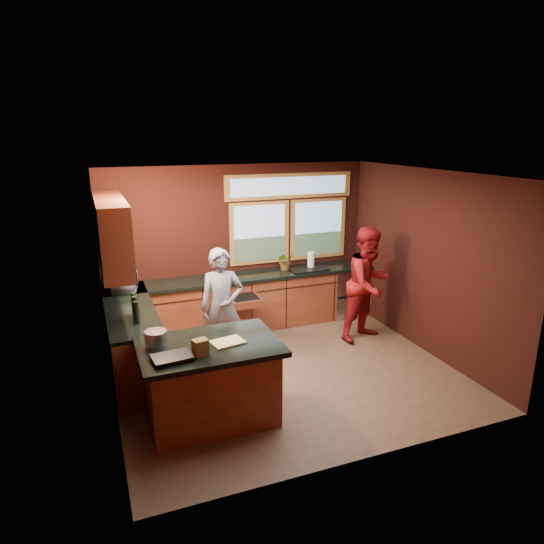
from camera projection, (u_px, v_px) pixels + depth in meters
floor at (285, 372)px, 6.71m from camera, size 4.50×4.50×0.00m
room_shell at (234, 244)px, 6.29m from camera, size 4.52×4.02×2.71m
back_counter at (257, 300)px, 8.17m from camera, size 4.50×0.64×0.93m
left_counter at (131, 338)px, 6.66m from camera, size 0.64×2.30×0.93m
island at (210, 382)px, 5.49m from camera, size 1.55×1.05×0.95m
person_grey at (222, 307)px, 6.79m from camera, size 0.67×0.50×1.67m
person_red at (369, 284)px, 7.58m from camera, size 1.05×0.92×1.81m
microwave at (125, 282)px, 7.16m from camera, size 0.43×0.56×0.28m
potted_plant at (285, 261)px, 8.23m from camera, size 0.29×0.25×0.32m
paper_towel at (311, 260)px, 8.34m from camera, size 0.12×0.12×0.28m
cutting_board at (228, 342)px, 5.38m from camera, size 0.39×0.31×0.02m
stock_pot at (156, 339)px, 5.27m from camera, size 0.24×0.24×0.18m
paper_bag at (200, 348)px, 5.06m from camera, size 0.17×0.15×0.18m
black_tray at (172, 358)px, 4.97m from camera, size 0.43×0.32×0.05m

